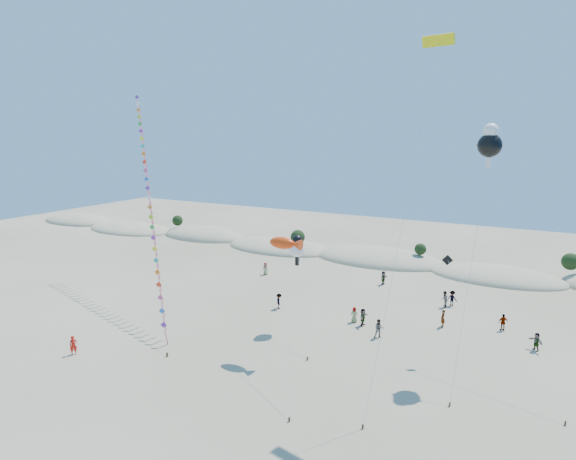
{
  "coord_description": "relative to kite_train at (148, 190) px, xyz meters",
  "views": [
    {
      "loc": [
        20.38,
        -20.05,
        17.95
      ],
      "look_at": [
        2.1,
        14.0,
        10.15
      ],
      "focal_mm": 30.0,
      "sensor_mm": 36.0,
      "label": 1
    }
  ],
  "objects": [
    {
      "name": "ground",
      "position": [
        17.06,
        -17.99,
        -11.93
      ],
      "size": [
        160.0,
        160.0,
        0.0
      ],
      "primitive_type": "plane",
      "color": "gray",
      "rests_on": "ground"
    },
    {
      "name": "fish_kite",
      "position": [
        19.35,
        -4.77,
        -2.75
      ],
      "size": [
        6.68,
        9.6,
        9.71
      ],
      "color": "#3F2D1E",
      "rests_on": "ground"
    },
    {
      "name": "kite_train",
      "position": [
        0.0,
        0.0,
        0.0
      ],
      "size": [
        22.06,
        20.04,
        23.12
      ],
      "color": "#3F2D1E",
      "rests_on": "ground"
    },
    {
      "name": "dark_kite",
      "position": [
        33.81,
        -1.28,
        -6.38
      ],
      "size": [
        9.33,
        6.98,
        8.43
      ],
      "color": "#3F2D1E",
      "rests_on": "ground"
    },
    {
      "name": "cartoon_kite_high",
      "position": [
        33.46,
        1.54,
        5.31
      ],
      "size": [
        2.0,
        9.7,
        18.7
      ],
      "color": "#3F2D1E",
      "rests_on": "ground"
    },
    {
      "name": "dune_ridge",
      "position": [
        18.12,
        27.14,
        -11.82
      ],
      "size": [
        145.3,
        11.49,
        5.57
      ],
      "color": "tan",
      "rests_on": "ground"
    },
    {
      "name": "parafoil_kite",
      "position": [
        30.37,
        -4.37,
        11.36
      ],
      "size": [
        2.66,
        8.65,
        24.27
      ],
      "color": "#3F2D1E",
      "rests_on": "ground"
    },
    {
      "name": "cartoon_kite_low",
      "position": [
        17.84,
        0.27,
        -4.31
      ],
      "size": [
        4.8,
        6.78,
        8.81
      ],
      "color": "#3F2D1E",
      "rests_on": "ground"
    },
    {
      "name": "flyer_foreground",
      "position": [
        4.4,
        -13.89,
        -11.12
      ],
      "size": [
        0.66,
        0.71,
        1.62
      ],
      "primitive_type": "imported",
      "rotation": [
        0.0,
        0.0,
        0.96
      ],
      "color": "red",
      "rests_on": "ground"
    },
    {
      "name": "beachgoers",
      "position": [
        25.06,
        7.93,
        -11.11
      ],
      "size": [
        32.48,
        16.47,
        1.75
      ],
      "color": "slate",
      "rests_on": "ground"
    }
  ]
}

